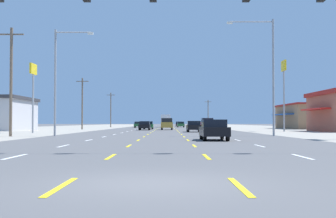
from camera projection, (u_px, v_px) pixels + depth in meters
name	position (u px, v px, depth m)	size (l,w,h in m)	color
ground_plane	(168.00, 130.00, 75.11)	(572.00, 572.00, 0.00)	#4C4C4F
lot_apron_left	(23.00, 130.00, 75.23)	(28.00, 440.00, 0.01)	gray
lot_apron_right	(314.00, 130.00, 74.99)	(28.00, 440.00, 0.01)	gray
lane_markings	(169.00, 127.00, 113.59)	(10.64, 227.60, 0.01)	white
signal_span_wire	(162.00, 30.00, 18.89)	(25.49, 0.53, 8.78)	brown
sedan_inner_right_nearest	(216.00, 130.00, 31.20)	(1.80, 4.50, 1.46)	black
sedan_inner_right_near	(196.00, 126.00, 58.14)	(1.80, 4.50, 1.46)	black
sedan_inner_left_mid	(147.00, 125.00, 72.34)	(1.80, 4.50, 1.46)	black
suv_far_right_midfar	(209.00, 124.00, 73.36)	(1.98, 4.90, 1.98)	maroon
suv_center_turn_far	(169.00, 124.00, 75.32)	(1.98, 4.90, 1.98)	#B28C33
sedan_inner_left_farther	(150.00, 125.00, 82.45)	(1.80, 4.50, 1.46)	#235B2D
sedan_far_left_farthest	(140.00, 125.00, 106.69)	(1.80, 4.50, 1.46)	#235B2D
sedan_inner_right_distant_a	(183.00, 124.00, 112.92)	(1.80, 4.50, 1.46)	#235B2D
box_truck_center_turn_distant_b	(168.00, 120.00, 113.21)	(2.40, 7.20, 3.23)	white
hatchback_inner_right_distant_c	(181.00, 124.00, 137.84)	(1.72, 3.90, 1.54)	black
storefront_right_row_2	(310.00, 116.00, 87.33)	(10.57, 17.57, 4.87)	#8C6B4C
pole_sign_left_row_1	(35.00, 81.00, 52.78)	(0.24, 2.24, 8.27)	gray
pole_sign_right_row_1	(286.00, 79.00, 61.03)	(0.24, 1.96, 9.84)	gray
streetlight_left_row_0	(61.00, 75.00, 41.13)	(3.62, 0.26, 9.92)	gray
streetlight_right_row_0	(271.00, 68.00, 41.05)	(4.40, 0.26, 10.91)	gray
utility_pole_left_row_0	(13.00, 80.00, 39.84)	(2.20, 0.26, 9.82)	brown
utility_pole_left_row_1	(84.00, 103.00, 78.98)	(2.20, 0.26, 9.21)	brown
utility_pole_left_row_2	(113.00, 109.00, 115.11)	(2.20, 0.26, 9.01)	brown
utility_pole_right_row_3	(210.00, 113.00, 144.78)	(2.20, 0.26, 8.62)	brown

